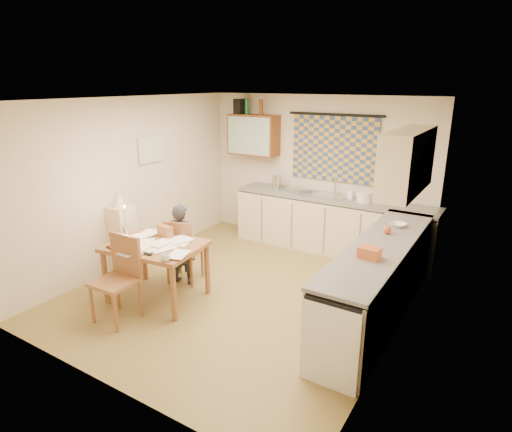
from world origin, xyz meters
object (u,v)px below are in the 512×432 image
Objects in this scene: counter_back at (331,225)px; chair_far at (185,262)px; shelf_stand at (123,239)px; dining_table at (157,271)px; person at (181,244)px; counter_right at (379,281)px; stove at (340,332)px.

counter_back is 3.59× the size of chair_far.
shelf_stand reaches higher than counter_back.
chair_far reaches higher than dining_table.
chair_far is (-0.04, 0.57, -0.09)m from dining_table.
dining_table is at bearing 79.71° from chair_far.
dining_table is 1.07m from shelf_stand.
person is at bearing 10.39° from shelf_stand.
counter_right reaches higher than dining_table.
person reaches higher than stove.
counter_right and chair_far have the same top height.
person is (-0.04, 0.53, 0.19)m from dining_table.
chair_far reaches higher than stove.
stove is at bearing -8.37° from shelf_stand.
shelf_stand is (-3.54, 0.52, 0.07)m from stove.
counter_back is at bearing 113.65° from stove.
counter_back is 2.07m from counter_right.
person is (-2.57, 0.70, 0.14)m from stove.
stove is 0.86× the size of shelf_stand.
counter_right reaches higher than stove.
person is at bearing 87.16° from dining_table.
counter_back is at bearing 127.57° from counter_right.
stove is at bearing 149.39° from chair_far.
counter_back and chair_far have the same top height.
person is 1.14× the size of shelf_stand.
counter_back and counter_right have the same top height.
counter_back is 2.51m from chair_far.
person reaches higher than chair_far.
shelf_stand is (-1.01, 0.35, 0.12)m from dining_table.
chair_far is 1.02m from shelf_stand.
counter_right is at bearing 11.53° from shelf_stand.
dining_table is at bearing -157.11° from counter_right.
dining_table is at bearing 176.09° from stove.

